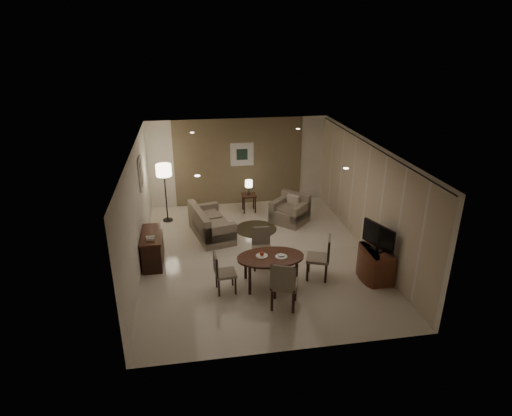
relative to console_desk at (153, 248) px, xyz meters
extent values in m
cube|color=beige|center=(2.49, 0.00, -0.38)|extent=(5.50, 7.00, 0.00)
cube|color=white|center=(2.49, 0.00, 2.33)|extent=(5.50, 7.00, 0.00)
cube|color=#79694B|center=(2.49, 3.50, 0.98)|extent=(5.50, 0.00, 2.70)
cube|color=silver|center=(-0.26, 0.00, 0.98)|extent=(0.00, 7.00, 2.70)
cube|color=silver|center=(5.24, 0.00, 0.98)|extent=(0.00, 7.00, 2.70)
cube|color=#79694B|center=(2.49, 3.48, 0.98)|extent=(3.96, 0.03, 2.70)
cylinder|color=black|center=(5.17, 0.00, 2.27)|extent=(0.03, 6.80, 0.03)
cube|color=silver|center=(2.59, 3.46, 1.23)|extent=(0.72, 0.03, 0.72)
cube|color=#1D3429|center=(2.59, 3.44, 1.23)|extent=(0.34, 0.01, 0.34)
cube|color=silver|center=(-0.23, 1.20, 1.48)|extent=(0.03, 0.60, 0.80)
cube|color=gray|center=(-0.21, 1.20, 1.48)|extent=(0.01, 0.46, 0.64)
cylinder|color=white|center=(1.09, -1.80, 2.31)|extent=(0.10, 0.10, 0.01)
cylinder|color=white|center=(3.89, -1.80, 2.31)|extent=(0.10, 0.10, 0.01)
cylinder|color=white|center=(1.09, 1.80, 2.31)|extent=(0.10, 0.10, 0.01)
cylinder|color=white|center=(3.89, 1.80, 2.31)|extent=(0.10, 0.10, 0.01)
cylinder|color=white|center=(2.36, -1.32, 0.31)|extent=(0.26, 0.26, 0.02)
cylinder|color=white|center=(2.76, -1.42, 0.31)|extent=(0.26, 0.26, 0.02)
sphere|color=#BA3815|center=(2.36, -1.32, 0.36)|extent=(0.09, 0.09, 0.09)
cube|color=white|center=(2.76, -1.42, 0.33)|extent=(0.12, 0.08, 0.03)
cylinder|color=#3C3421|center=(2.69, 1.44, -0.37)|extent=(1.15, 1.15, 0.01)
camera|label=1|loc=(0.94, -9.19, 4.71)|focal=30.00mm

